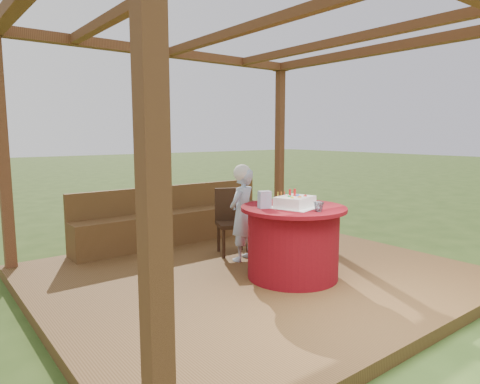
{
  "coord_description": "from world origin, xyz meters",
  "views": [
    {
      "loc": [
        -2.97,
        -3.59,
        1.66
      ],
      "look_at": [
        0.0,
        0.25,
        1.0
      ],
      "focal_mm": 32.0,
      "sensor_mm": 36.0,
      "label": 1
    }
  ],
  "objects_px": {
    "table": "(293,242)",
    "chair": "(231,218)",
    "bench": "(178,223)",
    "elderly_woman": "(242,212)",
    "drinking_glass": "(319,207)",
    "gift_bag": "(265,200)",
    "birthday_cake": "(295,202)"
  },
  "relations": [
    {
      "from": "table",
      "to": "chair",
      "type": "distance_m",
      "value": 1.19
    },
    {
      "from": "chair",
      "to": "bench",
      "type": "bearing_deg",
      "value": 106.66
    },
    {
      "from": "bench",
      "to": "chair",
      "type": "xyz_separation_m",
      "value": [
        0.28,
        -0.93,
        0.19
      ]
    },
    {
      "from": "table",
      "to": "elderly_woman",
      "type": "distance_m",
      "value": 0.87
    },
    {
      "from": "chair",
      "to": "drinking_glass",
      "type": "height_order",
      "value": "drinking_glass"
    },
    {
      "from": "elderly_woman",
      "to": "gift_bag",
      "type": "relative_size",
      "value": 6.57
    },
    {
      "from": "chair",
      "to": "elderly_woman",
      "type": "bearing_deg",
      "value": -105.0
    },
    {
      "from": "bench",
      "to": "table",
      "type": "height_order",
      "value": "bench"
    },
    {
      "from": "table",
      "to": "gift_bag",
      "type": "relative_size",
      "value": 6.25
    },
    {
      "from": "drinking_glass",
      "to": "gift_bag",
      "type": "bearing_deg",
      "value": 122.04
    },
    {
      "from": "bench",
      "to": "elderly_woman",
      "type": "bearing_deg",
      "value": -81.71
    },
    {
      "from": "gift_bag",
      "to": "bench",
      "type": "bearing_deg",
      "value": 104.14
    },
    {
      "from": "bench",
      "to": "chair",
      "type": "height_order",
      "value": "chair"
    },
    {
      "from": "birthday_cake",
      "to": "gift_bag",
      "type": "distance_m",
      "value": 0.33
    },
    {
      "from": "gift_bag",
      "to": "drinking_glass",
      "type": "height_order",
      "value": "gift_bag"
    },
    {
      "from": "elderly_woman",
      "to": "gift_bag",
      "type": "height_order",
      "value": "elderly_woman"
    },
    {
      "from": "elderly_woman",
      "to": "birthday_cake",
      "type": "relative_size",
      "value": 2.18
    },
    {
      "from": "table",
      "to": "chair",
      "type": "relative_size",
      "value": 1.34
    },
    {
      "from": "bench",
      "to": "drinking_glass",
      "type": "relative_size",
      "value": 28.66
    },
    {
      "from": "gift_bag",
      "to": "table",
      "type": "bearing_deg",
      "value": -3.86
    },
    {
      "from": "table",
      "to": "elderly_woman",
      "type": "height_order",
      "value": "elderly_woman"
    },
    {
      "from": "drinking_glass",
      "to": "elderly_woman",
      "type": "bearing_deg",
      "value": 91.16
    },
    {
      "from": "chair",
      "to": "elderly_woman",
      "type": "height_order",
      "value": "elderly_woman"
    },
    {
      "from": "birthday_cake",
      "to": "chair",
      "type": "bearing_deg",
      "value": 86.2
    },
    {
      "from": "bench",
      "to": "drinking_glass",
      "type": "xyz_separation_m",
      "value": [
        0.21,
        -2.47,
        0.56
      ]
    },
    {
      "from": "chair",
      "to": "drinking_glass",
      "type": "bearing_deg",
      "value": -92.51
    },
    {
      "from": "gift_bag",
      "to": "drinking_glass",
      "type": "xyz_separation_m",
      "value": [
        0.3,
        -0.48,
        -0.04
      ]
    },
    {
      "from": "bench",
      "to": "birthday_cake",
      "type": "xyz_separation_m",
      "value": [
        0.2,
        -2.16,
        0.57
      ]
    },
    {
      "from": "birthday_cake",
      "to": "drinking_glass",
      "type": "relative_size",
      "value": 5.17
    },
    {
      "from": "bench",
      "to": "elderly_woman",
      "type": "relative_size",
      "value": 2.54
    },
    {
      "from": "elderly_woman",
      "to": "drinking_glass",
      "type": "xyz_separation_m",
      "value": [
        0.02,
        -1.2,
        0.22
      ]
    },
    {
      "from": "elderly_woman",
      "to": "drinking_glass",
      "type": "height_order",
      "value": "elderly_woman"
    }
  ]
}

